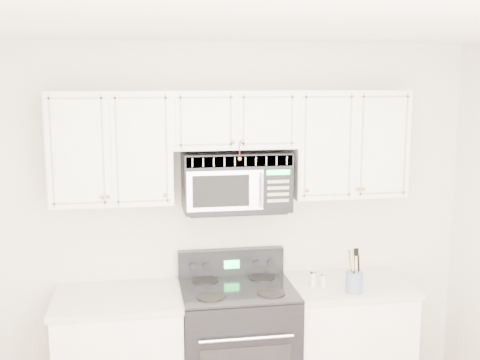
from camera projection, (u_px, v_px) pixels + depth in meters
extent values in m
cube|color=white|center=(293.00, 16.00, 2.46)|extent=(3.50, 3.50, 0.01)
cube|color=#F9EDCD|center=(230.00, 224.00, 4.38)|extent=(3.50, 0.01, 2.60)
cube|color=silver|center=(118.00, 298.00, 4.01)|extent=(0.86, 0.65, 0.04)
cube|color=white|center=(346.00, 346.00, 4.35)|extent=(0.82, 0.63, 0.88)
cube|color=silver|center=(348.00, 285.00, 4.27)|extent=(0.86, 0.65, 0.04)
cube|color=black|center=(237.00, 352.00, 4.20)|extent=(0.77, 0.66, 0.92)
cylinder|color=silver|center=(247.00, 339.00, 3.80)|extent=(0.61, 0.02, 0.02)
cube|color=black|center=(237.00, 289.00, 4.12)|extent=(0.77, 0.66, 0.02)
cube|color=black|center=(231.00, 263.00, 4.39)|extent=(0.77, 0.08, 0.20)
cube|color=#18F74F|center=(232.00, 264.00, 4.34)|extent=(0.11, 0.00, 0.06)
cube|color=white|center=(111.00, 148.00, 3.98)|extent=(0.80, 0.33, 0.75)
cube|color=white|center=(347.00, 143.00, 4.25)|extent=(0.80, 0.33, 0.75)
cube|color=white|center=(233.00, 119.00, 4.09)|extent=(0.84, 0.33, 0.39)
sphere|color=gold|center=(108.00, 197.00, 3.85)|extent=(0.03, 0.03, 0.03)
sphere|color=gold|center=(165.00, 195.00, 3.91)|extent=(0.03, 0.03, 0.03)
sphere|color=gold|center=(307.00, 190.00, 4.06)|extent=(0.03, 0.03, 0.03)
sphere|color=gold|center=(358.00, 189.00, 4.12)|extent=(0.03, 0.03, 0.03)
sphere|color=gold|center=(233.00, 142.00, 3.92)|extent=(0.03, 0.03, 0.03)
sphere|color=gold|center=(242.00, 142.00, 3.93)|extent=(0.03, 0.03, 0.03)
cylinder|color=#B31806|center=(240.00, 150.00, 3.94)|extent=(0.00, 0.00, 0.11)
sphere|color=gold|center=(240.00, 159.00, 3.95)|extent=(0.04, 0.04, 0.04)
cube|color=black|center=(236.00, 181.00, 4.14)|extent=(0.73, 0.36, 0.40)
cube|color=#9D9A8C|center=(240.00, 161.00, 3.95)|extent=(0.71, 0.01, 0.07)
cube|color=#ABA9BD|center=(225.00, 191.00, 3.95)|extent=(0.51, 0.01, 0.27)
cube|color=black|center=(221.00, 191.00, 3.94)|extent=(0.38, 0.01, 0.21)
cube|color=black|center=(278.00, 189.00, 4.01)|extent=(0.20, 0.01, 0.27)
cube|color=#18F74F|center=(278.00, 172.00, 3.99)|extent=(0.16, 0.00, 0.03)
cylinder|color=silver|center=(262.00, 191.00, 3.96)|extent=(0.02, 0.02, 0.23)
cylinder|color=slate|center=(354.00, 282.00, 4.05)|extent=(0.11, 0.11, 0.14)
cylinder|color=tan|center=(359.00, 272.00, 4.04)|extent=(0.01, 0.01, 0.25)
cylinder|color=black|center=(351.00, 269.00, 4.06)|extent=(0.01, 0.01, 0.27)
cylinder|color=tan|center=(354.00, 271.00, 4.01)|extent=(0.01, 0.01, 0.29)
cylinder|color=black|center=(359.00, 272.00, 4.04)|extent=(0.01, 0.01, 0.25)
cylinder|color=tan|center=(351.00, 269.00, 4.06)|extent=(0.01, 0.01, 0.27)
cylinder|color=black|center=(354.00, 271.00, 4.01)|extent=(0.01, 0.01, 0.29)
cylinder|color=beige|center=(323.00, 281.00, 4.17)|extent=(0.04, 0.04, 0.08)
cylinder|color=silver|center=(323.00, 274.00, 4.16)|extent=(0.04, 0.04, 0.02)
cylinder|color=beige|center=(313.00, 279.00, 4.19)|extent=(0.04, 0.04, 0.09)
cylinder|color=silver|center=(313.00, 272.00, 4.18)|extent=(0.04, 0.04, 0.02)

